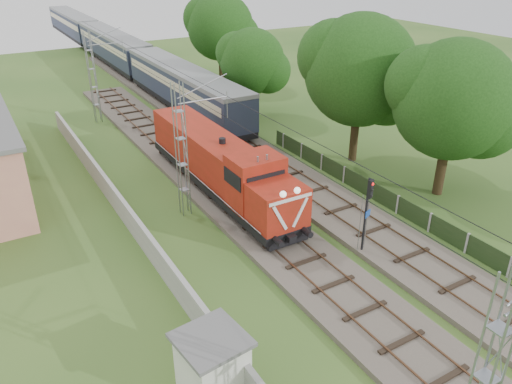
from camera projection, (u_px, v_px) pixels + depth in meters
ground at (354, 309)px, 22.34m from camera, size 140.00×140.00×0.00m
track_main at (272, 235)px, 27.65m from camera, size 4.20×70.00×0.45m
track_side at (238, 145)px, 39.93m from camera, size 4.20×80.00×0.45m
catenary at (182, 151)px, 28.44m from camera, size 3.31×70.00×8.00m
boundary_wall at (128, 217)px, 28.31m from camera, size 0.25×40.00×1.50m
fence at (430, 223)px, 28.01m from camera, size 0.12×32.00×1.20m
locomotive at (220, 164)px, 31.57m from camera, size 2.84×16.24×4.13m
coach_rake at (113, 46)px, 65.18m from camera, size 3.12×69.64×3.61m
signal_post at (368, 204)px, 24.83m from camera, size 0.47×0.38×4.42m
relay_hut at (212, 363)px, 17.82m from camera, size 2.58×2.58×2.41m
tree_a at (455, 101)px, 29.89m from camera, size 7.63×7.27×9.89m
tree_b at (362, 72)px, 34.70m from camera, size 8.20×7.81×10.63m
tree_c at (253, 62)px, 45.11m from camera, size 6.18×5.89×8.01m
tree_d at (221, 28)px, 55.22m from camera, size 7.71×7.34×9.99m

